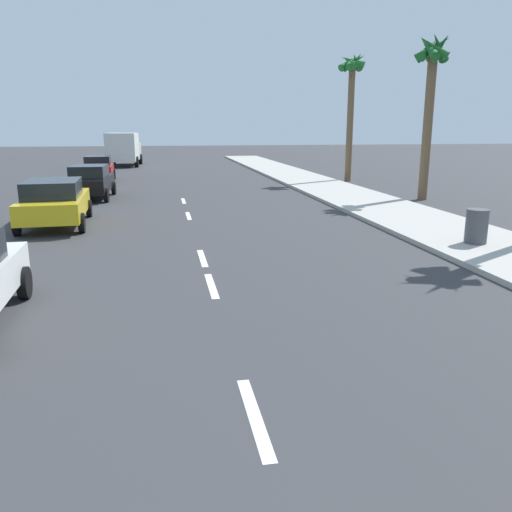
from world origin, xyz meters
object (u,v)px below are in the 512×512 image
(parked_car_yellow, at_px, (55,201))
(parked_car_red, at_px, (99,168))
(parked_car_black, at_px, (90,181))
(delivery_truck, at_px, (124,148))
(palm_tree_distant, at_px, (351,83))
(trash_bin_far, at_px, (477,226))
(palm_tree_far, at_px, (431,78))

(parked_car_yellow, bearing_deg, parked_car_red, 87.76)
(parked_car_black, distance_m, parked_car_red, 8.21)
(parked_car_yellow, xyz_separation_m, delivery_truck, (0.52, 28.42, 0.66))
(parked_car_yellow, xyz_separation_m, parked_car_black, (0.33, 6.92, -0.00))
(palm_tree_distant, relative_size, trash_bin_far, 8.09)
(parked_car_black, relative_size, palm_tree_far, 0.57)
(palm_tree_far, xyz_separation_m, trash_bin_far, (-3.36, -9.45, -4.76))
(parked_car_red, bearing_deg, delivery_truck, 84.60)
(trash_bin_far, bearing_deg, palm_tree_distant, 80.97)
(delivery_truck, xyz_separation_m, palm_tree_distant, (14.52, -15.94, 4.34))
(delivery_truck, relative_size, palm_tree_far, 0.86)
(delivery_truck, distance_m, trash_bin_far, 36.00)
(parked_car_yellow, distance_m, trash_bin_far, 13.40)
(palm_tree_distant, bearing_deg, trash_bin_far, -99.03)
(parked_car_red, distance_m, delivery_truck, 13.34)
(parked_car_yellow, bearing_deg, delivery_truck, 85.99)
(palm_tree_distant, height_order, trash_bin_far, palm_tree_distant)
(parked_car_yellow, height_order, palm_tree_distant, palm_tree_distant)
(parked_car_yellow, bearing_deg, palm_tree_distant, 36.75)
(parked_car_black, relative_size, trash_bin_far, 4.39)
(parked_car_red, xyz_separation_m, palm_tree_far, (15.71, -11.29, 4.54))
(parked_car_red, distance_m, palm_tree_far, 19.87)
(parked_car_red, bearing_deg, parked_car_black, -88.75)
(parked_car_red, height_order, trash_bin_far, parked_car_red)
(parked_car_red, height_order, palm_tree_far, palm_tree_far)
(parked_car_yellow, height_order, trash_bin_far, parked_car_yellow)
(parked_car_black, height_order, trash_bin_far, parked_car_black)
(palm_tree_far, bearing_deg, parked_car_red, 144.28)
(parked_car_yellow, distance_m, parked_car_red, 15.12)
(parked_car_black, relative_size, parked_car_red, 1.03)
(parked_car_yellow, height_order, palm_tree_far, palm_tree_far)
(parked_car_black, xyz_separation_m, palm_tree_distant, (14.71, 5.57, 5.00))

